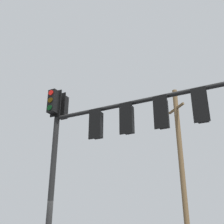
# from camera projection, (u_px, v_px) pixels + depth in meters

# --- Properties ---
(signal_mast_assembly) EXTENTS (2.46, 6.50, 6.51)m
(signal_mast_assembly) POSITION_uv_depth(u_px,v_px,m) (100.00, 129.00, 9.27)
(signal_mast_assembly) COLOR black
(signal_mast_assembly) RESTS_ON ground
(utility_pole_wooden) EXTENTS (0.91, 1.60, 10.04)m
(utility_pole_wooden) POSITION_uv_depth(u_px,v_px,m) (181.00, 165.00, 16.64)
(utility_pole_wooden) COLOR brown
(utility_pole_wooden) RESTS_ON ground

